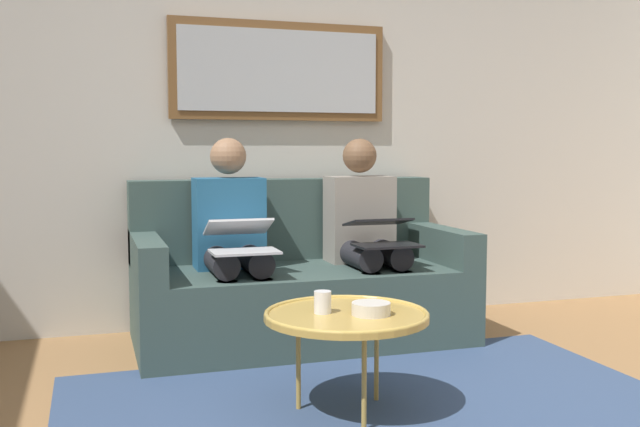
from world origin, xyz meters
name	(u,v)px	position (x,y,z in m)	size (l,w,h in m)	color
wall_rear	(276,113)	(0.00, -2.60, 1.30)	(6.00, 0.12, 2.60)	beige
area_rug	(383,413)	(0.00, -0.85, 0.00)	(2.60, 1.80, 0.01)	#33476B
couch	(298,283)	(0.00, -2.12, 0.31)	(1.83, 0.90, 0.90)	#384C47
framed_mirror	(280,71)	(0.00, -2.51, 1.55)	(1.34, 0.05, 0.59)	brown
coffee_table	(346,316)	(0.14, -0.90, 0.40)	(0.67, 0.67, 0.43)	tan
cup	(323,302)	(0.24, -0.93, 0.46)	(0.07, 0.07, 0.09)	silver
bowl	(371,309)	(0.06, -0.84, 0.44)	(0.16, 0.16, 0.05)	beige
person_left	(366,231)	(-0.39, -2.05, 0.61)	(0.38, 0.58, 1.14)	gray
laptop_black	(382,232)	(-0.39, -1.80, 0.63)	(0.34, 0.35, 0.15)	black
person_right	(232,236)	(0.39, -2.05, 0.61)	(0.38, 0.58, 1.14)	#235B84
laptop_silver	(241,237)	(0.39, -1.82, 0.63)	(0.34, 0.38, 0.17)	silver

